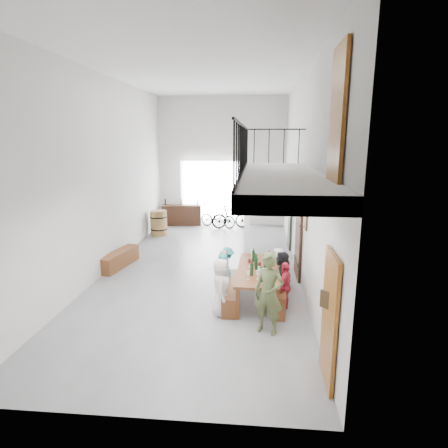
# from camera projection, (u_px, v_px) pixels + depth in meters

# --- Properties ---
(floor) EXTENTS (12.00, 12.00, 0.00)m
(floor) POSITION_uv_depth(u_px,v_px,m) (203.00, 269.00, 10.98)
(floor) COLOR slate
(floor) RESTS_ON ground
(room_walls) EXTENTS (12.00, 12.00, 12.00)m
(room_walls) POSITION_uv_depth(u_px,v_px,m) (201.00, 146.00, 10.18)
(room_walls) COLOR silver
(room_walls) RESTS_ON ground
(gateway_portal) EXTENTS (2.80, 0.08, 2.80)m
(gateway_portal) POSITION_uv_depth(u_px,v_px,m) (213.00, 193.00, 16.46)
(gateway_portal) COLOR white
(gateway_portal) RESTS_ON ground
(right_wall_decor) EXTENTS (0.07, 8.28, 5.07)m
(right_wall_decor) POSITION_uv_depth(u_px,v_px,m) (307.00, 229.00, 8.54)
(right_wall_decor) COLOR #925822
(right_wall_decor) RESTS_ON ground
(balcony) EXTENTS (1.52, 5.62, 4.00)m
(balcony) POSITION_uv_depth(u_px,v_px,m) (280.00, 181.00, 7.10)
(balcony) COLOR white
(balcony) RESTS_ON ground
(tasting_table) EXTENTS (1.01, 2.35, 0.79)m
(tasting_table) POSITION_uv_depth(u_px,v_px,m) (258.00, 272.00, 8.74)
(tasting_table) COLOR brown
(tasting_table) RESTS_ON ground
(bench_inner) EXTENTS (0.31, 1.92, 0.44)m
(bench_inner) POSITION_uv_depth(u_px,v_px,m) (231.00, 292.00, 8.81)
(bench_inner) COLOR brown
(bench_inner) RESTS_ON ground
(bench_wall) EXTENTS (0.51, 2.23, 0.51)m
(bench_wall) POSITION_uv_depth(u_px,v_px,m) (281.00, 290.00, 8.86)
(bench_wall) COLOR brown
(bench_wall) RESTS_ON ground
(tableware) EXTENTS (0.57, 1.58, 0.35)m
(tableware) POSITION_uv_depth(u_px,v_px,m) (256.00, 263.00, 8.65)
(tableware) COLOR black
(tableware) RESTS_ON tasting_table
(side_bench) EXTENTS (0.68, 1.73, 0.48)m
(side_bench) POSITION_uv_depth(u_px,v_px,m) (120.00, 259.00, 11.16)
(side_bench) COLOR brown
(side_bench) RESTS_ON ground
(oak_barrel) EXTENTS (0.66, 0.66, 0.98)m
(oak_barrel) POSITION_uv_depth(u_px,v_px,m) (159.00, 223.00, 14.79)
(oak_barrel) COLOR olive
(oak_barrel) RESTS_ON ground
(serving_counter) EXTENTS (1.73, 0.64, 0.89)m
(serving_counter) POSITION_uv_depth(u_px,v_px,m) (182.00, 215.00, 16.51)
(serving_counter) COLOR #361D12
(serving_counter) RESTS_ON ground
(counter_bottles) EXTENTS (1.44, 0.23, 0.28)m
(counter_bottles) POSITION_uv_depth(u_px,v_px,m) (181.00, 202.00, 16.35)
(counter_bottles) COLOR black
(counter_bottles) RESTS_ON serving_counter
(guest_left_a) EXTENTS (0.42, 0.63, 1.26)m
(guest_left_a) POSITION_uv_depth(u_px,v_px,m) (221.00, 287.00, 8.06)
(guest_left_a) COLOR white
(guest_left_a) RESTS_ON ground
(guest_left_b) EXTENTS (0.42, 0.51, 1.19)m
(guest_left_b) POSITION_uv_depth(u_px,v_px,m) (224.00, 278.00, 8.66)
(guest_left_b) COLOR teal
(guest_left_b) RESTS_ON ground
(guest_left_c) EXTENTS (0.55, 0.63, 1.08)m
(guest_left_c) POSITION_uv_depth(u_px,v_px,m) (224.00, 271.00, 9.29)
(guest_left_c) COLOR white
(guest_left_c) RESTS_ON ground
(guest_left_d) EXTENTS (0.47, 0.72, 1.04)m
(guest_left_d) POSITION_uv_depth(u_px,v_px,m) (227.00, 267.00, 9.66)
(guest_left_d) COLOR teal
(guest_left_d) RESTS_ON ground
(guest_right_a) EXTENTS (0.49, 0.71, 1.12)m
(guest_right_a) POSITION_uv_depth(u_px,v_px,m) (285.00, 286.00, 8.28)
(guest_right_a) COLOR #B81F33
(guest_right_a) RESTS_ON ground
(guest_right_b) EXTENTS (0.70, 1.13, 1.16)m
(guest_right_b) POSITION_uv_depth(u_px,v_px,m) (282.00, 275.00, 8.91)
(guest_right_b) COLOR black
(guest_right_b) RESTS_ON ground
(guest_right_c) EXTENTS (0.43, 0.58, 1.08)m
(guest_right_c) POSITION_uv_depth(u_px,v_px,m) (278.00, 268.00, 9.49)
(guest_right_c) COLOR white
(guest_right_c) RESTS_ON ground
(host_standing) EXTENTS (0.69, 0.57, 1.63)m
(host_standing) POSITION_uv_depth(u_px,v_px,m) (269.00, 294.00, 7.26)
(host_standing) COLOR #4C5731
(host_standing) RESTS_ON ground
(potted_plant) EXTENTS (0.44, 0.39, 0.45)m
(potted_plant) POSITION_uv_depth(u_px,v_px,m) (286.00, 261.00, 11.00)
(potted_plant) COLOR #1F5023
(potted_plant) RESTS_ON ground
(bicycle_near) EXTENTS (1.74, 1.14, 0.87)m
(bicycle_near) POSITION_uv_depth(u_px,v_px,m) (218.00, 217.00, 16.07)
(bicycle_near) COLOR black
(bicycle_near) RESTS_ON ground
(bicycle_far) EXTENTS (1.69, 0.80, 0.98)m
(bicycle_far) POSITION_uv_depth(u_px,v_px,m) (231.00, 217.00, 15.86)
(bicycle_far) COLOR black
(bicycle_far) RESTS_ON ground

